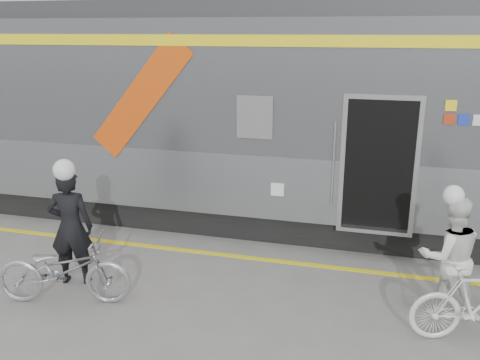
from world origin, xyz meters
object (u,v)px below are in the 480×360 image
(man, at_px, (71,227))
(woman, at_px, (449,257))
(bicycle_right, at_px, (479,303))
(bicycle_left, at_px, (64,270))

(man, xyz_separation_m, woman, (5.20, 0.50, -0.06))
(woman, relative_size, bicycle_right, 0.99)
(man, relative_size, bicycle_left, 0.95)
(bicycle_left, bearing_deg, woman, -91.95)
(man, bearing_deg, woman, 171.68)
(bicycle_left, height_order, bicycle_right, bicycle_right)
(bicycle_left, relative_size, woman, 1.12)
(man, bearing_deg, bicycle_right, 165.67)
(woman, height_order, bicycle_right, woman)
(man, distance_m, woman, 5.22)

